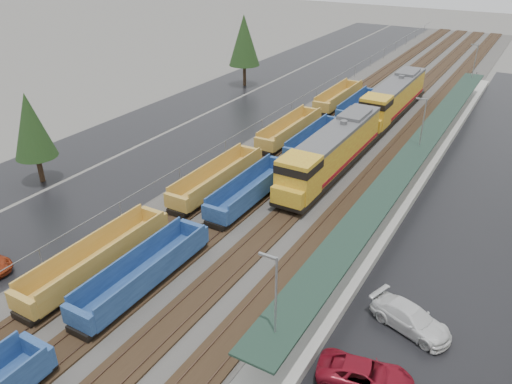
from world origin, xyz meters
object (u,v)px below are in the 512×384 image
at_px(locomotive_lead, 331,152).
at_px(parked_car_east_b, 365,376).
at_px(parked_car_east_c, 411,319).
at_px(locomotive_trail, 393,98).
at_px(well_string_blue, 205,226).
at_px(well_string_yellow, 166,214).

relative_size(locomotive_lead, parked_car_east_b, 4.07).
bearing_deg(locomotive_lead, parked_car_east_c, -54.44).
height_order(locomotive_trail, well_string_blue, locomotive_trail).
xyz_separation_m(locomotive_trail, well_string_blue, (-4.00, -37.08, -1.43)).
bearing_deg(parked_car_east_b, locomotive_lead, 16.34).
relative_size(locomotive_lead, locomotive_trail, 1.00).
bearing_deg(well_string_blue, locomotive_trail, 83.84).
xyz_separation_m(locomotive_lead, locomotive_trail, (0.00, 21.00, 0.00)).
bearing_deg(parked_car_east_b, parked_car_east_c, -19.66).
height_order(locomotive_lead, well_string_blue, locomotive_lead).
relative_size(locomotive_lead, parked_car_east_c, 4.07).
distance_m(locomotive_lead, well_string_yellow, 17.97).
xyz_separation_m(locomotive_trail, parked_car_east_c, (12.95, -39.12, -1.79)).
relative_size(well_string_yellow, parked_car_east_c, 17.12).
relative_size(locomotive_trail, parked_car_east_c, 4.07).
distance_m(well_string_blue, parked_car_east_b, 17.80).
distance_m(locomotive_lead, parked_car_east_b, 26.72).
height_order(locomotive_lead, locomotive_trail, same).
bearing_deg(well_string_yellow, locomotive_trail, 77.81).
distance_m(well_string_yellow, parked_car_east_b, 21.49).
xyz_separation_m(locomotive_lead, parked_car_east_b, (12.04, -23.79, -1.82)).
bearing_deg(well_string_blue, parked_car_east_b, -25.69).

